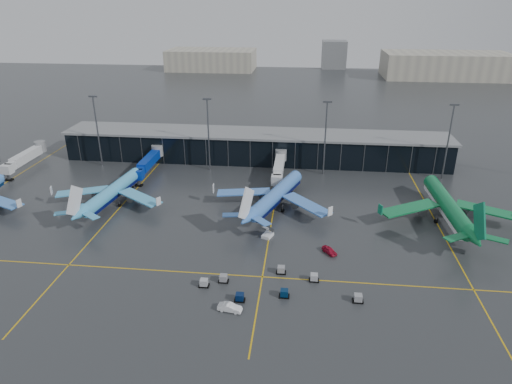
# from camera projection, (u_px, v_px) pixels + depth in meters

# --- Properties ---
(ground) EXTENTS (600.00, 600.00, 0.00)m
(ground) POSITION_uv_depth(u_px,v_px,m) (229.00, 241.00, 115.56)
(ground) COLOR #282B2D
(ground) RESTS_ON ground
(terminal_pier) EXTENTS (142.00, 17.00, 10.70)m
(terminal_pier) POSITION_uv_depth(u_px,v_px,m) (255.00, 146.00, 169.91)
(terminal_pier) COLOR black
(terminal_pier) RESTS_ON ground
(jet_bridges) EXTENTS (94.00, 27.50, 7.20)m
(jet_bridges) POSITION_uv_depth(u_px,v_px,m) (148.00, 162.00, 156.39)
(jet_bridges) COLOR #595B60
(jet_bridges) RESTS_ON ground
(flood_masts) EXTENTS (203.00, 0.50, 25.50)m
(flood_masts) POSITION_uv_depth(u_px,v_px,m) (266.00, 134.00, 155.13)
(flood_masts) COLOR #595B60
(flood_masts) RESTS_ON ground
(distant_hangars) EXTENTS (260.00, 71.00, 22.00)m
(distant_hangars) POSITION_uv_depth(u_px,v_px,m) (349.00, 62.00, 353.29)
(distant_hangars) COLOR #B2AD99
(distant_hangars) RESTS_ON ground
(taxi_lines) EXTENTS (220.00, 120.00, 0.02)m
(taxi_lines) POSITION_uv_depth(u_px,v_px,m) (271.00, 224.00, 124.24)
(taxi_lines) COLOR gold
(taxi_lines) RESTS_ON ground
(airliner_arkefly) EXTENTS (39.98, 44.28, 12.39)m
(airliner_arkefly) POSITION_uv_depth(u_px,v_px,m) (112.00, 184.00, 134.13)
(airliner_arkefly) COLOR #42A6DB
(airliner_arkefly) RESTS_ON ground
(airliner_klm_near) EXTENTS (49.41, 52.57, 13.07)m
(airliner_klm_near) POSITION_uv_depth(u_px,v_px,m) (276.00, 187.00, 131.18)
(airliner_klm_near) COLOR #4079D2
(airliner_klm_near) RESTS_ON ground
(airliner_aer_lingus) EXTENTS (41.69, 47.09, 14.08)m
(airliner_aer_lingus) POSITION_uv_depth(u_px,v_px,m) (449.00, 196.00, 123.74)
(airliner_aer_lingus) COLOR #0D6E39
(airliner_aer_lingus) RESTS_ON ground
(baggage_carts) EXTENTS (34.45, 12.48, 1.70)m
(baggage_carts) POSITION_uv_depth(u_px,v_px,m) (272.00, 285.00, 96.66)
(baggage_carts) COLOR black
(baggage_carts) RESTS_ON ground
(mobile_airstair) EXTENTS (3.19, 3.77, 3.45)m
(mobile_airstair) POSITION_uv_depth(u_px,v_px,m) (268.00, 234.00, 117.27)
(mobile_airstair) COLOR white
(mobile_airstair) RESTS_ON ground
(service_van_red) EXTENTS (4.03, 4.67, 1.52)m
(service_van_red) POSITION_uv_depth(u_px,v_px,m) (329.00, 250.00, 109.81)
(service_van_red) COLOR #A10C26
(service_van_red) RESTS_ON ground
(service_van_white) EXTENTS (5.06, 2.39, 1.60)m
(service_van_white) POSITION_uv_depth(u_px,v_px,m) (230.00, 308.00, 89.78)
(service_van_white) COLOR white
(service_van_white) RESTS_ON ground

